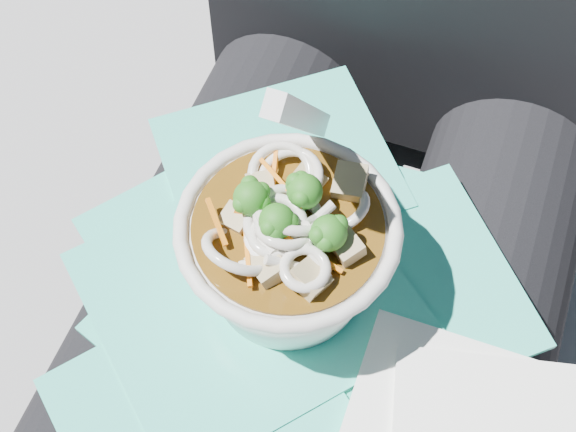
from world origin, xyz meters
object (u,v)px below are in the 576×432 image
(lap, at_px, (309,359))
(udon_bowl, at_px, (288,246))
(stone_ledge, at_px, (347,339))
(plastic_bag, at_px, (282,294))
(person_body, at_px, (350,239))

(lap, height_order, udon_bowl, udon_bowl)
(stone_ledge, distance_m, plastic_bag, 0.41)
(person_body, bearing_deg, udon_bowl, -104.65)
(person_body, xyz_separation_m, udon_bowl, (-0.02, -0.08, 0.11))
(lap, xyz_separation_m, plastic_bag, (-0.02, 0.01, 0.08))
(person_body, height_order, udon_bowl, person_body)
(udon_bowl, bearing_deg, plastic_bag, -109.46)
(udon_bowl, bearing_deg, person_body, 75.35)
(stone_ledge, xyz_separation_m, lap, (0.00, -0.15, 0.30))
(lap, bearing_deg, plastic_bag, 164.57)
(stone_ledge, relative_size, lap, 2.08)
(lap, xyz_separation_m, udon_bowl, (-0.02, 0.01, 0.14))
(person_body, xyz_separation_m, plastic_bag, (-0.02, -0.09, 0.06))
(person_body, relative_size, udon_bowl, 5.48)
(stone_ledge, relative_size, udon_bowl, 5.44)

